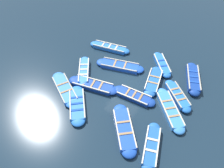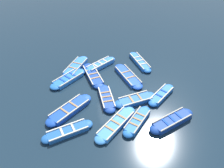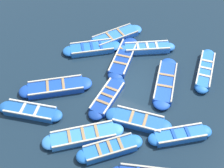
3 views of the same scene
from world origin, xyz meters
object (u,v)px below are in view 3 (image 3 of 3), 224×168
at_px(boat_mid_row, 30,111).
at_px(boat_bow_out, 110,149).
at_px(boat_outer_left, 123,58).
at_px(boat_tucked, 138,121).
at_px(boat_end_of_row, 147,48).
at_px(boat_centre, 92,48).
at_px(boat_near_quay, 107,97).
at_px(boat_far_corner, 205,70).
at_px(boat_alongside, 165,82).
at_px(boat_stern_in, 83,136).
at_px(boat_inner_gap, 180,135).
at_px(boat_broadside, 115,36).
at_px(boat_drifting, 56,87).

bearing_deg(boat_mid_row, boat_bow_out, -179.27).
bearing_deg(boat_outer_left, boat_tucked, 126.80).
distance_m(boat_end_of_row, boat_centre, 3.41).
bearing_deg(boat_near_quay, boat_mid_row, 42.85).
relative_size(boat_bow_out, boat_centre, 0.85).
height_order(boat_mid_row, boat_outer_left, boat_outer_left).
xyz_separation_m(boat_far_corner, boat_centre, (6.73, 1.54, -0.00)).
relative_size(boat_outer_left, boat_centre, 1.20).
bearing_deg(boat_tucked, boat_centre, -36.14).
relative_size(boat_centre, boat_tucked, 0.97).
bearing_deg(boat_mid_row, boat_far_corner, -133.31).
bearing_deg(boat_far_corner, boat_tucked, 70.67).
distance_m(boat_bow_out, boat_outer_left, 6.31).
height_order(boat_mid_row, boat_alongside, boat_mid_row).
bearing_deg(boat_end_of_row, boat_stern_in, 90.30).
xyz_separation_m(boat_inner_gap, boat_bow_out, (2.57, 2.29, 0.01)).
distance_m(boat_broadside, boat_mid_row, 7.54).
bearing_deg(boat_stern_in, boat_far_corner, -117.13).
xyz_separation_m(boat_near_quay, boat_centre, (2.82, -3.00, 0.01)).
xyz_separation_m(boat_near_quay, boat_stern_in, (-0.21, 2.68, 0.01)).
height_order(boat_broadside, boat_tucked, boat_tucked).
height_order(boat_drifting, boat_end_of_row, boat_end_of_row).
bearing_deg(boat_mid_row, boat_centre, -91.47).
bearing_deg(boat_drifting, boat_mid_row, 85.27).
bearing_deg(boat_alongside, boat_stern_in, 68.28).
distance_m(boat_alongside, boat_tucked, 3.12).
bearing_deg(boat_end_of_row, boat_broadside, -2.25).
height_order(boat_broadside, boat_alongside, boat_broadside).
relative_size(boat_drifting, boat_tucked, 1.05).
bearing_deg(boat_near_quay, boat_stern_in, 94.50).
bearing_deg(boat_alongside, boat_outer_left, -12.08).
distance_m(boat_near_quay, boat_outer_left, 3.23).
bearing_deg(boat_mid_row, boat_inner_gap, -161.92).
xyz_separation_m(boat_drifting, boat_outer_left, (-2.10, -3.93, -0.02)).
bearing_deg(boat_near_quay, boat_bow_out, 121.89).
height_order(boat_drifting, boat_tucked, boat_drifting).
bearing_deg(boat_near_quay, boat_drifting, 15.47).
bearing_deg(boat_inner_gap, boat_drifting, 3.08).
bearing_deg(boat_outer_left, boat_near_quay, 102.45).
relative_size(boat_stern_in, boat_mid_row, 1.00).
bearing_deg(boat_mid_row, boat_stern_in, -178.72).
bearing_deg(boat_end_of_row, boat_bow_out, 101.57).
distance_m(boat_inner_gap, boat_near_quay, 4.26).
xyz_separation_m(boat_mid_row, boat_alongside, (-5.25, -5.27, -0.00)).
height_order(boat_stern_in, boat_far_corner, boat_far_corner).
bearing_deg(boat_far_corner, boat_centre, 12.92).
height_order(boat_inner_gap, boat_mid_row, boat_inner_gap).
xyz_separation_m(boat_bow_out, boat_end_of_row, (1.50, -7.34, 0.02)).
relative_size(boat_stern_in, boat_drifting, 0.95).
height_order(boat_near_quay, boat_stern_in, boat_stern_in).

